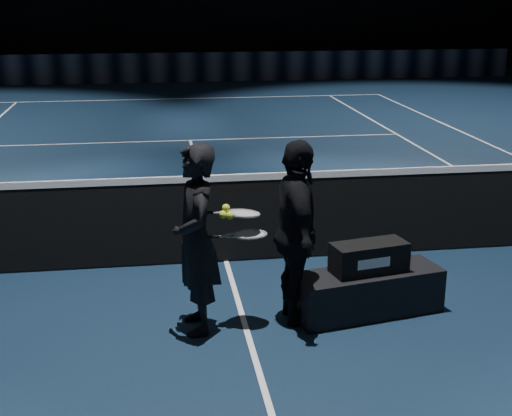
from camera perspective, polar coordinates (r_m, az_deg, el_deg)
The scene contains 13 objects.
floor at distance 7.58m, azimuth -2.41°, elevation -4.29°, with size 36.00×36.00×0.00m, color #0D1D30.
court_lines at distance 7.58m, azimuth -2.41°, elevation -4.26°, with size 10.98×23.78×0.01m, color white, non-canonical shape.
net_mesh at distance 7.43m, azimuth -2.46°, elevation -1.05°, with size 12.80×0.02×0.86m, color black.
net_tape at distance 7.29m, azimuth -2.50°, elevation 2.42°, with size 12.80×0.03×0.07m, color white.
sponsor_backdrop at distance 22.65m, azimuth -6.72°, elevation 11.10°, with size 22.00×0.15×0.90m, color black.
player_bench at distance 6.41m, azimuth 8.89°, elevation -6.68°, with size 1.32×0.44×0.40m, color black.
racket_bag at distance 6.29m, azimuth 9.03°, elevation -3.93°, with size 0.66×0.28×0.26m, color black.
bag_signature at distance 6.16m, azimuth 9.42°, elevation -4.40°, with size 0.31×0.00×0.09m, color white.
player_a at distance 5.85m, azimuth -4.82°, elevation -2.55°, with size 0.58×0.38×1.60m, color black.
player_b at distance 5.99m, azimuth 3.28°, elevation -2.04°, with size 0.94×0.39×1.60m, color black.
racket_lower at distance 5.91m, azimuth -0.48°, elevation -2.13°, with size 0.68×0.22×0.03m, color black, non-canonical shape.
racket_upper at distance 5.88m, azimuth -1.04°, elevation -0.44°, with size 0.68×0.22×0.03m, color black, non-canonical shape.
tennis_balls at distance 5.82m, azimuth -2.39°, elevation -0.40°, with size 0.12×0.10×0.12m, color #CDE330, non-canonical shape.
Camera 1 is at (-0.72, -7.02, 2.76)m, focal length 50.00 mm.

